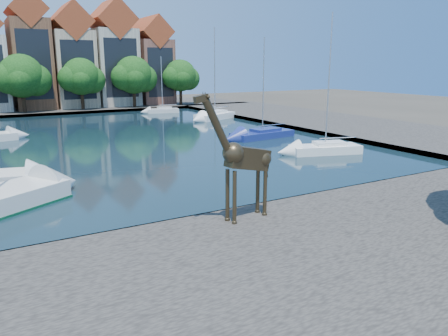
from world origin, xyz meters
name	(u,v)px	position (x,y,z in m)	size (l,w,h in m)	color
ground	(269,210)	(0.00, 0.00, 0.00)	(160.00, 160.00, 0.00)	#38332B
water_basin	(124,139)	(0.00, 24.00, 0.04)	(38.00, 50.00, 0.08)	black
near_quay	(382,258)	(0.00, -7.00, 0.25)	(50.00, 14.00, 0.50)	#49453F
far_quay	(63,108)	(0.00, 56.00, 0.25)	(60.00, 16.00, 0.50)	#49453F
right_quay	(321,121)	(25.00, 24.00, 0.25)	(14.00, 52.00, 0.50)	#49453F
townhouse_center	(30,55)	(-4.00, 55.99, 8.36)	(5.44, 9.18, 16.93)	brown
townhouse_east_inner	(72,60)	(2.00, 55.99, 7.73)	(5.94, 9.18, 15.79)	tan
townhouse_east_mid	(113,58)	(8.50, 55.99, 8.10)	(6.43, 9.18, 16.65)	#BCB3A1
townhouse_east_end	(151,64)	(15.00, 55.99, 7.11)	(5.44, 9.18, 14.43)	brown
far_tree_mid_west	(22,77)	(-5.89, 50.49, 5.29)	(7.80, 6.00, 8.00)	#332114
far_tree_mid_east	(82,78)	(2.10, 50.49, 5.13)	(7.02, 5.40, 7.52)	#332114
far_tree_east	(134,76)	(10.11, 50.49, 5.24)	(7.54, 5.80, 7.84)	#332114
far_tree_far_east	(181,77)	(18.09, 50.49, 5.08)	(6.76, 5.20, 7.36)	#332114
giraffe_statue	(243,158)	(-2.57, -1.54, 3.21)	(3.87, 0.95, 5.52)	#372C1B
sailboat_right_a	(325,147)	(12.00, 9.06, 0.62)	(5.96, 3.54, 10.85)	white
sailboat_right_b	(262,133)	(12.00, 17.93, 0.56)	(6.75, 3.05, 9.48)	navy
sailboat_right_c	(215,114)	(15.00, 33.13, 0.70)	(6.57, 4.59, 11.52)	white
sailboat_right_d	(163,110)	(12.00, 43.77, 0.56)	(4.77, 2.32, 8.11)	silver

